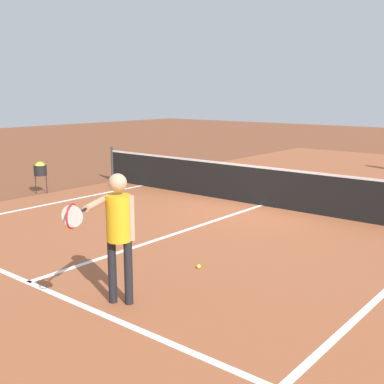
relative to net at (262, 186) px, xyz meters
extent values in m
plane|color=brown|center=(0.00, 0.00, -0.49)|extent=(60.00, 60.00, 0.00)
cube|color=#9E5433|center=(0.00, 0.00, -0.49)|extent=(10.62, 24.40, 0.00)
cube|color=white|center=(4.11, -5.95, -0.49)|extent=(0.10, 11.89, 0.01)
cube|color=white|center=(0.00, -6.40, -0.49)|extent=(8.22, 0.10, 0.01)
cube|color=white|center=(0.00, -3.20, -0.49)|extent=(0.10, 6.40, 0.01)
cylinder|color=#33383D|center=(-5.39, 0.00, 0.04)|extent=(0.09, 0.09, 1.07)
cube|color=black|center=(0.00, 0.00, -0.04)|extent=(10.77, 0.02, 0.91)
cube|color=white|center=(0.00, 0.00, 0.44)|extent=(10.77, 0.03, 0.05)
cylinder|color=black|center=(1.66, -5.97, -0.07)|extent=(0.11, 0.11, 0.85)
cylinder|color=black|center=(1.46, -6.07, -0.07)|extent=(0.11, 0.11, 0.85)
cylinder|color=gold|center=(1.56, -6.02, 0.65)|extent=(0.32, 0.32, 0.59)
sphere|color=tan|center=(1.56, -6.02, 1.10)|extent=(0.23, 0.23, 0.23)
cylinder|color=tan|center=(1.71, -5.94, 0.66)|extent=(0.08, 0.08, 0.58)
cylinder|color=tan|center=(1.54, -6.35, 0.90)|extent=(0.33, 0.55, 0.08)
cylinder|color=black|center=(1.72, -6.71, 0.90)|extent=(0.12, 0.21, 0.03)
torus|color=red|center=(1.83, -6.92, 0.90)|extent=(0.15, 0.26, 0.28)
cylinder|color=silver|center=(1.83, -6.92, 0.90)|extent=(0.22, 0.12, 0.25)
cylinder|color=black|center=(-5.39, -2.57, 0.15)|extent=(0.34, 0.34, 0.28)
cylinder|color=black|center=(-5.49, -2.67, -0.24)|extent=(0.02, 0.02, 0.50)
cylinder|color=black|center=(-5.28, -2.47, -0.24)|extent=(0.02, 0.02, 0.50)
sphere|color=#CCE033|center=(-5.39, -2.57, 0.24)|extent=(0.29, 0.29, 0.29)
sphere|color=#CCE033|center=(1.55, -4.38, -0.46)|extent=(0.07, 0.07, 0.07)
sphere|color=#CCE033|center=(-2.72, -1.70, -0.46)|extent=(0.07, 0.07, 0.07)
camera|label=1|loc=(6.05, -10.03, 2.19)|focal=45.64mm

